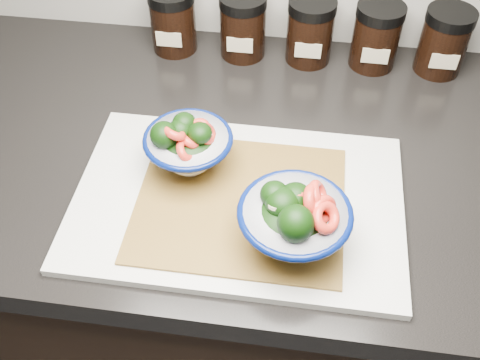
# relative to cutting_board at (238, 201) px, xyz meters

# --- Properties ---
(cabinet) EXTENTS (3.43, 0.58, 0.86)m
(cabinet) POSITION_rel_cutting_board_xyz_m (-0.01, 0.12, -0.48)
(cabinet) COLOR black
(cabinet) RESTS_ON ground
(countertop) EXTENTS (3.50, 0.60, 0.04)m
(countertop) POSITION_rel_cutting_board_xyz_m (-0.01, 0.12, -0.03)
(countertop) COLOR black
(countertop) RESTS_ON cabinet
(cutting_board) EXTENTS (0.45, 0.30, 0.01)m
(cutting_board) POSITION_rel_cutting_board_xyz_m (0.00, 0.00, 0.00)
(cutting_board) COLOR silver
(cutting_board) RESTS_ON countertop
(bamboo_mat) EXTENTS (0.28, 0.24, 0.00)m
(bamboo_mat) POSITION_rel_cutting_board_xyz_m (0.00, -0.01, 0.01)
(bamboo_mat) COLOR olive
(bamboo_mat) RESTS_ON cutting_board
(bowl_left) EXTENTS (0.13, 0.13, 0.09)m
(bowl_left) POSITION_rel_cutting_board_xyz_m (-0.08, 0.05, 0.05)
(bowl_left) COLOR white
(bowl_left) RESTS_ON bamboo_mat
(bowl_right) EXTENTS (0.14, 0.14, 0.11)m
(bowl_right) POSITION_rel_cutting_board_xyz_m (0.08, -0.07, 0.06)
(bowl_right) COLOR white
(bowl_right) RESTS_ON bamboo_mat
(spice_jar_a) EXTENTS (0.08, 0.08, 0.11)m
(spice_jar_a) POSITION_rel_cutting_board_xyz_m (-0.17, 0.36, 0.05)
(spice_jar_a) COLOR black
(spice_jar_a) RESTS_ON countertop
(spice_jar_b) EXTENTS (0.08, 0.08, 0.11)m
(spice_jar_b) POSITION_rel_cutting_board_xyz_m (-0.04, 0.36, 0.05)
(spice_jar_b) COLOR black
(spice_jar_b) RESTS_ON countertop
(spice_jar_c) EXTENTS (0.08, 0.08, 0.11)m
(spice_jar_c) POSITION_rel_cutting_board_xyz_m (0.08, 0.36, 0.05)
(spice_jar_c) COLOR black
(spice_jar_c) RESTS_ON countertop
(spice_jar_d) EXTENTS (0.08, 0.08, 0.11)m
(spice_jar_d) POSITION_rel_cutting_board_xyz_m (0.19, 0.36, 0.05)
(spice_jar_d) COLOR black
(spice_jar_d) RESTS_ON countertop
(spice_jar_e) EXTENTS (0.08, 0.08, 0.11)m
(spice_jar_e) POSITION_rel_cutting_board_xyz_m (0.30, 0.36, 0.05)
(spice_jar_e) COLOR black
(spice_jar_e) RESTS_ON countertop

